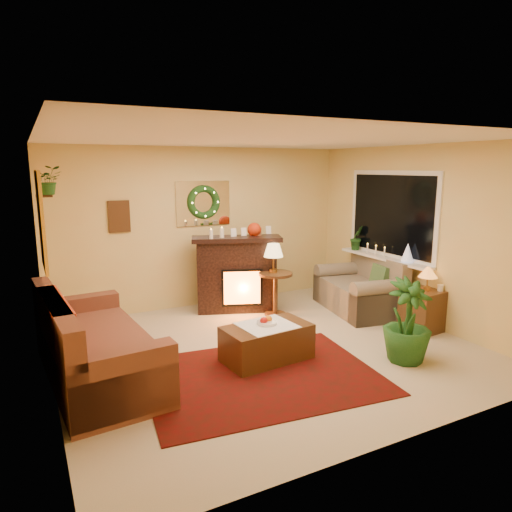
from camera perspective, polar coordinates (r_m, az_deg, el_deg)
name	(u,v)px	position (r m, az deg, el deg)	size (l,w,h in m)	color
floor	(269,349)	(5.93, 1.58, -11.56)	(5.00, 5.00, 0.00)	beige
ceiling	(270,139)	(5.48, 1.73, 14.39)	(5.00, 5.00, 0.00)	white
wall_back	(203,227)	(7.59, -6.59, 3.56)	(5.00, 5.00, 0.00)	#EFD88C
wall_front	(407,293)	(3.80, 18.30, -4.47)	(5.00, 5.00, 0.00)	#EFD88C
wall_left	(44,270)	(4.89, -24.94, -1.54)	(4.50, 4.50, 0.00)	#EFD88C
wall_right	(418,235)	(7.10, 19.63, 2.48)	(4.50, 4.50, 0.00)	#EFD88C
area_rug	(262,376)	(5.22, 0.73, -14.77)	(2.51, 1.89, 0.01)	#4B0A0B
sofa	(97,341)	(5.32, -19.22, -9.96)	(0.98, 2.23, 0.96)	brown
red_throw	(89,335)	(5.44, -20.19, -9.25)	(0.76, 1.23, 0.02)	red
fireplace	(236,277)	(7.30, -2.46, -2.67)	(1.24, 0.39, 1.14)	black
poinsettia	(254,230)	(7.27, -0.22, 3.31)	(0.22, 0.22, 0.22)	#AD2609
mantel_candle_a	(211,235)	(6.97, -5.63, 2.58)	(0.06, 0.06, 0.17)	white
mantel_candle_b	(222,234)	(7.06, -4.28, 2.71)	(0.07, 0.07, 0.20)	white
mantel_mirror	(203,203)	(7.53, -6.60, 6.56)	(0.92, 0.02, 0.72)	white
wreath	(204,202)	(7.49, -6.50, 6.70)	(0.55, 0.55, 0.11)	#194719
wall_art	(119,216)	(7.18, -16.74, 4.75)	(0.32, 0.03, 0.48)	#381E11
gold_mirror	(41,220)	(5.12, -25.28, 4.06)	(0.03, 0.84, 1.00)	gold
hanging_plant	(50,194)	(5.86, -24.39, 7.05)	(0.33, 0.28, 0.36)	#194719
loveseat	(358,285)	(7.52, 12.65, -3.55)	(0.89, 1.53, 0.89)	gray
window_frame	(392,215)	(7.44, 16.60, 4.97)	(0.03, 1.86, 1.36)	white
window_glass	(391,215)	(7.43, 16.51, 4.97)	(0.02, 1.70, 1.22)	black
window_sill	(384,258)	(7.47, 15.73, -0.24)	(0.22, 1.86, 0.04)	white
mini_tree	(408,252)	(7.12, 18.42, 0.45)	(0.18, 0.18, 0.27)	silver
sill_plant	(357,239)	(7.95, 12.49, 2.15)	(0.30, 0.24, 0.55)	#29642D
side_table_round	(275,295)	(7.12, 2.44, -4.89)	(0.53, 0.53, 0.68)	black
lamp_cream	(273,260)	(7.00, 2.19, -0.49)	(0.30, 0.30, 0.46)	#E5C57E
end_table_square	(422,312)	(6.89, 20.05, -6.59)	(0.48, 0.48, 0.59)	black
lamp_tiffany	(428,279)	(6.78, 20.65, -2.76)	(0.26, 0.26, 0.38)	orange
coffee_table	(267,343)	(5.54, 1.36, -10.88)	(1.03, 0.57, 0.43)	black
fruit_bowl	(267,324)	(5.48, 1.34, -8.44)	(0.24, 0.24, 0.05)	silver
floor_palm	(407,325)	(5.72, 18.36, -8.18)	(1.68, 1.68, 2.99)	#1F4824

